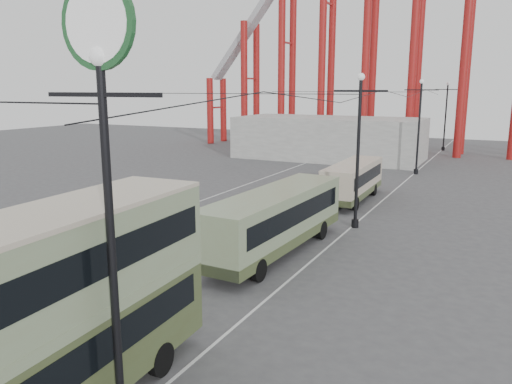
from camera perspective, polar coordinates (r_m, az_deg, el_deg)
The scene contains 11 objects.
ground at distance 19.63m, azimuth -21.63°, elevation -14.58°, with size 160.00×160.00×0.00m, color #454447.
road_markings at distance 35.28m, azimuth 1.86°, elevation -2.08°, with size 12.52×120.00×0.01m.
lamp_post_near at distance 11.59m, azimuth -17.06°, elevation 8.41°, with size 3.20×0.44×10.80m.
lamp_post_mid at distance 30.66m, azimuth 11.58°, elevation 4.47°, with size 3.20×0.44×9.32m.
lamp_post_far at distance 52.11m, azimuth 18.12°, elevation 7.04°, with size 3.20×0.44×9.32m.
lamp_post_distant at distance 73.89m, azimuth 20.85°, elevation 8.08°, with size 3.20×0.44×9.32m.
fairground_shed at distance 61.85m, azimuth 8.32°, elevation 6.12°, with size 22.00×10.00×5.00m, color gray.
double_decker_bus at distance 13.57m, azimuth -22.58°, elevation -12.36°, with size 3.09×10.41×5.53m.
single_decker_green at distance 25.80m, azimuth 2.21°, elevation -3.05°, with size 3.17×11.69×3.27m.
single_decker_cream at distance 38.64m, azimuth 11.03°, elevation 1.39°, with size 2.50×9.36×2.90m.
pedestrian at distance 27.14m, azimuth -6.72°, elevation -4.68°, with size 0.58×0.38×1.60m, color black.
Camera 1 is at (13.61, -11.36, 8.43)m, focal length 35.00 mm.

